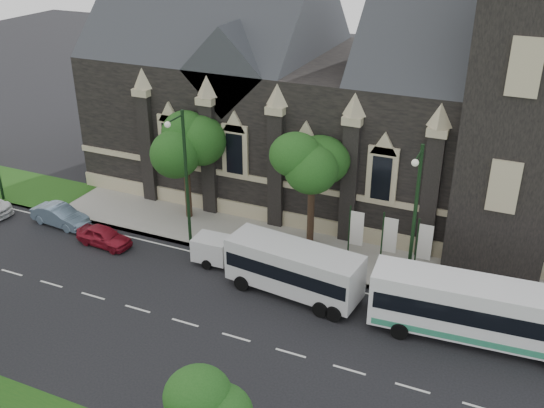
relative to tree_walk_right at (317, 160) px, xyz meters
The scene contains 15 objects.
ground 12.61m from the tree_walk_right, 106.69° to the right, with size 160.00×160.00×0.00m, color black.
sidewalk 6.69m from the tree_walk_right, 159.33° to the right, with size 80.00×5.00×0.15m, color #9A968C.
museum 8.62m from the tree_walk_right, 76.72° to the left, with size 40.00×17.70×29.90m.
tree_walk_right is the anchor object (origin of this frame).
tree_walk_left 9.01m from the tree_walk_right, behind, with size 3.91×3.91×7.64m.
street_lamp_near 7.72m from the tree_walk_right, 28.06° to the right, with size 0.36×1.88×9.00m.
street_lamp_mid 8.10m from the tree_walk_right, 153.35° to the right, with size 0.36×1.88×9.00m.
banner_flag_left 4.92m from the tree_walk_right, 29.10° to the right, with size 0.90×0.10×4.00m.
banner_flag_center 6.36m from the tree_walk_right, 18.64° to the right, with size 0.90×0.10×4.00m.
banner_flag_right 8.05m from the tree_walk_right, 13.60° to the right, with size 0.90×0.10×4.00m.
tour_coach 13.33m from the tree_walk_right, 27.98° to the right, with size 11.42×3.30×3.29m.
shuttle_bus 7.23m from the tree_walk_right, 80.66° to the right, with size 7.86×3.40×2.95m.
box_trailer 8.33m from the tree_walk_right, 135.15° to the right, with size 3.21×1.89×1.70m.
sedan 18.09m from the tree_walk_right, 164.37° to the right, with size 1.48×4.23×1.40m, color slate.
car_far_red 14.44m from the tree_walk_right, 154.81° to the right, with size 1.52×3.78×1.29m, color maroon.
Camera 1 is at (14.96, -22.35, 19.88)m, focal length 40.94 mm.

